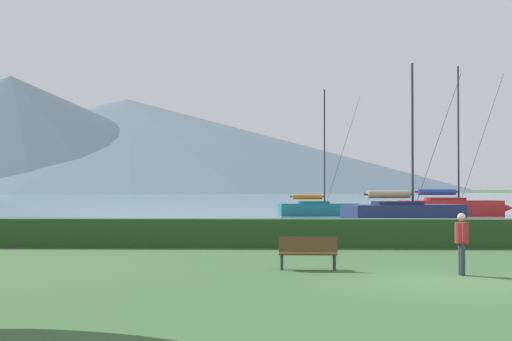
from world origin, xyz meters
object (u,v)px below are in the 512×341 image
at_px(sailboat_slip_1, 405,212).
at_px(park_bench_near_path, 308,251).
at_px(person_standing_walker, 462,239).
at_px(sailboat_slip_5, 452,206).
at_px(sailboat_slip_0, 319,208).

xyz_separation_m(sailboat_slip_1, park_bench_near_path, (-7.38, -27.45, -0.19)).
distance_m(sailboat_slip_1, person_standing_walker, 28.85).
relative_size(sailboat_slip_1, sailboat_slip_5, 0.85).
relative_size(sailboat_slip_5, park_bench_near_path, 7.27).
height_order(sailboat_slip_5, park_bench_near_path, sailboat_slip_5).
xyz_separation_m(sailboat_slip_5, park_bench_near_path, (-13.27, -40.27, -0.23)).
bearing_deg(person_standing_walker, sailboat_slip_0, 92.19).
distance_m(sailboat_slip_0, park_bench_near_path, 40.47).
relative_size(park_bench_near_path, person_standing_walker, 1.00).
bearing_deg(person_standing_walker, sailboat_slip_1, 83.63).
distance_m(park_bench_near_path, person_standing_walker, 4.22).
bearing_deg(sailboat_slip_0, sailboat_slip_1, -77.73).
height_order(park_bench_near_path, person_standing_walker, person_standing_walker).
xyz_separation_m(sailboat_slip_0, person_standing_walker, (1.35, -41.58, 0.36)).
height_order(sailboat_slip_0, park_bench_near_path, sailboat_slip_0).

